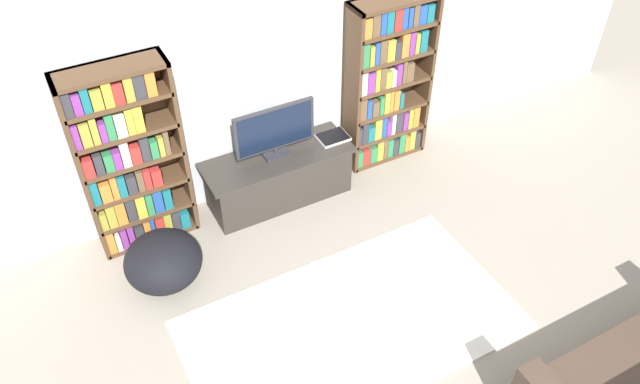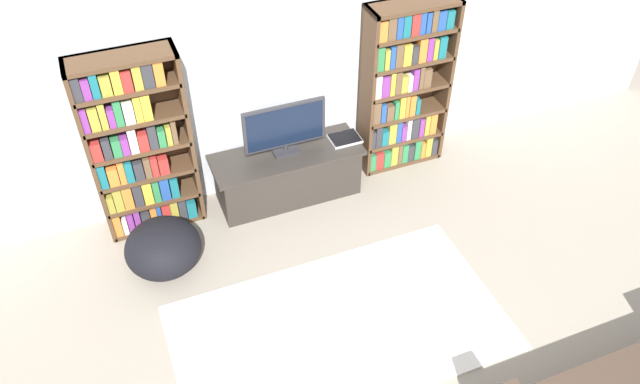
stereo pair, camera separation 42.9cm
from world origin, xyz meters
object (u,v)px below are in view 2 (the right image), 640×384
at_px(bookshelf_left, 137,148).
at_px(bookshelf_right, 402,88).
at_px(laptop, 345,139).
at_px(television, 285,128).
at_px(tv_stand, 288,174).
at_px(beanbag_ottoman, 163,248).

distance_m(bookshelf_left, bookshelf_right, 2.49).
bearing_deg(laptop, television, 177.29).
height_order(bookshelf_left, tv_stand, bookshelf_left).
height_order(bookshelf_right, television, bookshelf_right).
xyz_separation_m(bookshelf_left, bookshelf_right, (2.49, -0.00, 0.01)).
bearing_deg(beanbag_ottoman, bookshelf_right, 13.78).
height_order(tv_stand, television, television).
bearing_deg(tv_stand, laptop, -0.30).
height_order(bookshelf_right, laptop, bookshelf_right).
xyz_separation_m(television, beanbag_ottoman, (-1.28, -0.51, -0.55)).
bearing_deg(television, laptop, -2.71).
distance_m(bookshelf_right, tv_stand, 1.36).
bearing_deg(bookshelf_left, bookshelf_right, -0.02).
relative_size(laptop, beanbag_ottoman, 0.45).
relative_size(tv_stand, television, 1.83).
xyz_separation_m(bookshelf_right, tv_stand, (-1.22, -0.12, -0.60)).
bearing_deg(bookshelf_right, television, -175.31).
relative_size(television, beanbag_ottoman, 1.20).
distance_m(laptop, beanbag_ottoman, 1.94).
distance_m(television, beanbag_ottoman, 1.48).
relative_size(bookshelf_left, beanbag_ottoman, 2.69).
bearing_deg(bookshelf_right, tv_stand, -174.17).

